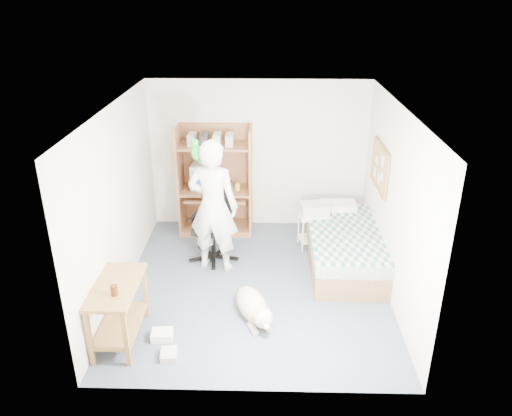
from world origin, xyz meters
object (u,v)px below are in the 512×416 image
(printer_cart, at_px, (314,225))
(dog, at_px, (254,306))
(bed, at_px, (344,247))
(side_desk, at_px, (118,304))
(office_chair, at_px, (214,232))
(person, at_px, (213,207))
(computer_hutch, at_px, (216,184))

(printer_cart, bearing_deg, dog, -123.89)
(bed, bearing_deg, side_desk, -147.50)
(bed, relative_size, office_chair, 1.70)
(person, relative_size, printer_cart, 3.51)
(computer_hutch, relative_size, printer_cart, 3.21)
(computer_hutch, relative_size, person, 0.91)
(computer_hutch, bearing_deg, office_chair, -86.53)
(computer_hutch, distance_m, side_desk, 3.08)
(bed, relative_size, person, 1.03)
(office_chair, relative_size, person, 0.60)
(side_desk, xyz_separation_m, dog, (1.55, 0.43, -0.32))
(dog, bearing_deg, printer_cart, 44.56)
(bed, xyz_separation_m, side_desk, (-2.85, -1.82, 0.21))
(side_desk, xyz_separation_m, office_chair, (0.91, 1.99, -0.07))
(person, relative_size, dog, 1.92)
(bed, distance_m, person, 2.03)
(side_desk, height_order, dog, side_desk)
(printer_cart, bearing_deg, side_desk, -145.01)
(office_chair, xyz_separation_m, printer_cart, (1.53, 0.37, -0.05))
(computer_hutch, relative_size, dog, 1.75)
(office_chair, bearing_deg, computer_hutch, 106.09)
(printer_cart, bearing_deg, computer_hutch, 151.03)
(computer_hutch, bearing_deg, printer_cart, -19.94)
(bed, xyz_separation_m, dog, (-1.30, -1.38, -0.11))
(office_chair, height_order, printer_cart, office_chair)
(side_desk, height_order, office_chair, office_chair)
(bed, distance_m, printer_cart, 0.69)
(computer_hutch, relative_size, side_desk, 1.80)
(computer_hutch, xyz_separation_m, office_chair, (0.06, -0.95, -0.40))
(computer_hutch, distance_m, printer_cart, 1.75)
(computer_hutch, xyz_separation_m, bed, (2.00, -1.12, -0.53))
(side_desk, relative_size, printer_cart, 1.78)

